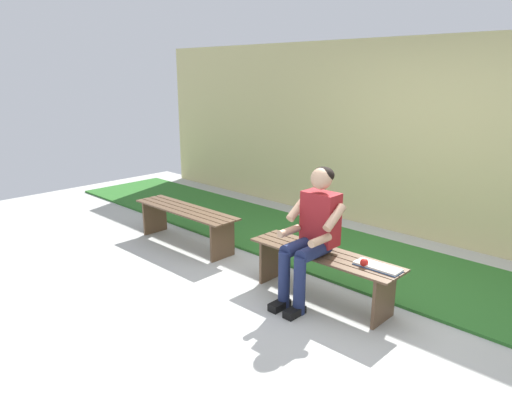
% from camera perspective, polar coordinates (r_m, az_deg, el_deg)
% --- Properties ---
extents(ground_plane, '(10.00, 7.00, 0.04)m').
position_cam_1_polar(ground_plane, '(4.69, -10.27, -11.24)').
color(ground_plane, '#B2B2AD').
extents(grass_strip, '(9.00, 1.53, 0.03)m').
position_cam_1_polar(grass_strip, '(6.03, 6.26, -4.43)').
color(grass_strip, '#2D6B28').
rests_on(grass_strip, ground).
extents(brick_wall, '(9.50, 0.24, 2.53)m').
position_cam_1_polar(brick_wall, '(6.52, 17.64, 7.82)').
color(brick_wall, '#D1C684').
rests_on(brick_wall, ground).
extents(bench_near, '(1.54, 0.41, 0.47)m').
position_cam_1_polar(bench_near, '(4.49, 8.19, -7.23)').
color(bench_near, brown).
rests_on(bench_near, ground).
extents(bench_far, '(1.60, 0.41, 0.47)m').
position_cam_1_polar(bench_far, '(5.89, -8.59, -1.55)').
color(bench_far, brown).
rests_on(bench_far, ground).
extents(person_seated, '(0.50, 0.69, 1.27)m').
position_cam_1_polar(person_seated, '(4.32, 6.87, -3.05)').
color(person_seated, maroon).
rests_on(person_seated, ground).
extents(apple, '(0.07, 0.07, 0.07)m').
position_cam_1_polar(apple, '(4.19, 13.07, -6.87)').
color(apple, red).
rests_on(apple, bench_near).
extents(book_open, '(0.41, 0.16, 0.02)m').
position_cam_1_polar(book_open, '(4.20, 14.62, -7.32)').
color(book_open, white).
rests_on(book_open, bench_near).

